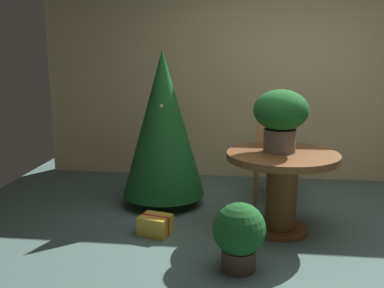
{
  "coord_description": "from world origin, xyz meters",
  "views": [
    {
      "loc": [
        -0.45,
        -3.4,
        1.59
      ],
      "look_at": [
        -0.9,
        0.24,
        0.82
      ],
      "focal_mm": 41.71,
      "sensor_mm": 36.0,
      "label": 1
    }
  ],
  "objects": [
    {
      "name": "ground_plane",
      "position": [
        0.0,
        0.0,
        0.0
      ],
      "size": [
        6.6,
        6.6,
        0.0
      ],
      "primitive_type": "plane",
      "color": "#4C6660"
    },
    {
      "name": "back_wall_panel",
      "position": [
        0.0,
        2.2,
        1.3
      ],
      "size": [
        6.0,
        0.1,
        2.6
      ],
      "primitive_type": "cube",
      "color": "beige",
      "rests_on": "ground_plane"
    },
    {
      "name": "round_dining_table",
      "position": [
        -0.13,
        0.42,
        0.49
      ],
      "size": [
        0.97,
        0.97,
        0.72
      ],
      "color": "brown",
      "rests_on": "ground_plane"
    },
    {
      "name": "flower_vase",
      "position": [
        -0.16,
        0.46,
        1.04
      ],
      "size": [
        0.48,
        0.47,
        0.54
      ],
      "color": "#665B51",
      "rests_on": "round_dining_table"
    },
    {
      "name": "wooden_chair_far",
      "position": [
        -0.13,
        1.36,
        0.56
      ],
      "size": [
        0.45,
        0.4,
        1.0
      ],
      "color": "#B27F4C",
      "rests_on": "ground_plane"
    },
    {
      "name": "holiday_tree",
      "position": [
        -1.29,
        1.01,
        0.85
      ],
      "size": [
        0.85,
        0.85,
        1.6
      ],
      "color": "brown",
      "rests_on": "ground_plane"
    },
    {
      "name": "gift_box_gold",
      "position": [
        -1.22,
        0.21,
        0.09
      ],
      "size": [
        0.31,
        0.27,
        0.17
      ],
      "color": "gold",
      "rests_on": "ground_plane"
    },
    {
      "name": "potted_plant",
      "position": [
        -0.48,
        -0.34,
        0.28
      ],
      "size": [
        0.39,
        0.39,
        0.51
      ],
      "color": "#4C382D",
      "rests_on": "ground_plane"
    }
  ]
}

